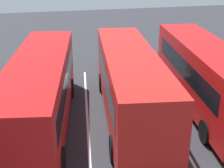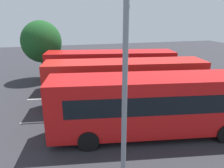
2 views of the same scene
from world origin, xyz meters
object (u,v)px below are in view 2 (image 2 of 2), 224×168
Objects in this scene: bus_center_right at (111,68)px; street_lamp at (125,101)px; pedestrian at (182,73)px; bus_center_left at (126,82)px; depot_tree at (41,42)px; bus_far_left at (155,104)px.

street_lamp reaches higher than bus_center_right.
pedestrian is 16.36m from street_lamp.
pedestrian is 0.24× the size of street_lamp.
bus_center_left is 11.06m from depot_tree.
bus_far_left is 14.85m from depot_tree.
bus_far_left is 1.92× the size of depot_tree.
bus_far_left is 1.00× the size of bus_center_left.
bus_far_left is 5.57m from street_lamp.
bus_far_left is at bearing -64.35° from depot_tree.
depot_tree is at bearing -37.66° from pedestrian.
depot_tree reaches higher than bus_center_left.
street_lamp is 1.15× the size of depot_tree.
bus_far_left is 10.97m from pedestrian.
street_lamp reaches higher than bus_far_left.
bus_center_right is at bearing 98.46° from bus_center_left.
street_lamp is (-2.86, -12.63, 2.14)m from bus_center_right.
depot_tree is at bearing 124.74° from bus_far_left.
depot_tree is (-3.24, 17.34, -0.11)m from street_lamp.
depot_tree is (-13.41, 4.89, 2.95)m from pedestrian.
bus_center_left and bus_center_right have the same top height.
bus_center_left is 8.44m from pedestrian.
bus_far_left is 1.00× the size of bus_center_right.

